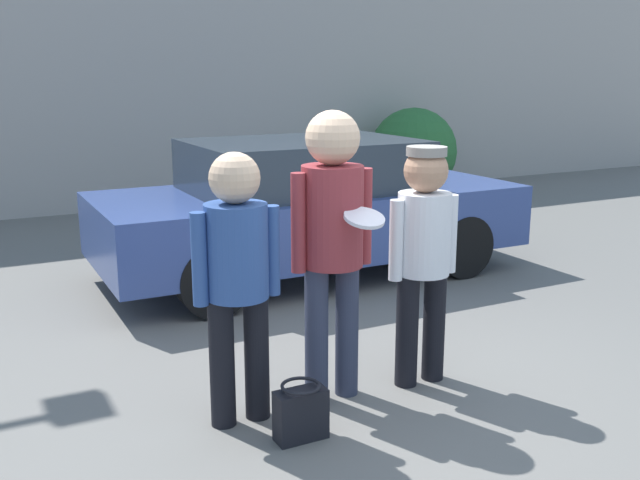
# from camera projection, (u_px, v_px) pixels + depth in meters

# --- Properties ---
(ground_plane) EXTENTS (56.00, 56.00, 0.00)m
(ground_plane) POSITION_uv_depth(u_px,v_px,m) (376.00, 393.00, 4.70)
(ground_plane) COLOR #66635E
(storefront_building) EXTENTS (24.00, 0.22, 4.24)m
(storefront_building) POSITION_uv_depth(u_px,v_px,m) (118.00, 66.00, 10.57)
(storefront_building) COLOR #B2A89E
(storefront_building) RESTS_ON ground
(person_left) EXTENTS (0.54, 0.37, 1.63)m
(person_left) POSITION_uv_depth(u_px,v_px,m) (237.00, 266.00, 4.10)
(person_left) COLOR black
(person_left) RESTS_ON ground
(person_middle_with_frisbee) EXTENTS (0.55, 0.58, 1.84)m
(person_middle_with_frisbee) POSITION_uv_depth(u_px,v_px,m) (333.00, 228.00, 4.38)
(person_middle_with_frisbee) COLOR #2D3347
(person_middle_with_frisbee) RESTS_ON ground
(person_right) EXTENTS (0.52, 0.35, 1.60)m
(person_right) POSITION_uv_depth(u_px,v_px,m) (423.00, 245.00, 4.65)
(person_right) COLOR black
(person_right) RESTS_ON ground
(parked_car_near) EXTENTS (4.30, 1.83, 1.40)m
(parked_car_near) POSITION_uv_depth(u_px,v_px,m) (309.00, 207.00, 7.30)
(parked_car_near) COLOR #334784
(parked_car_near) RESTS_ON ground
(shrub) EXTENTS (1.48, 1.48, 1.48)m
(shrub) POSITION_uv_depth(u_px,v_px,m) (413.00, 151.00, 12.19)
(shrub) COLOR #2D6B33
(shrub) RESTS_ON ground
(handbag) EXTENTS (0.30, 0.23, 0.34)m
(handbag) POSITION_uv_depth(u_px,v_px,m) (301.00, 413.00, 4.07)
(handbag) COLOR black
(handbag) RESTS_ON ground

